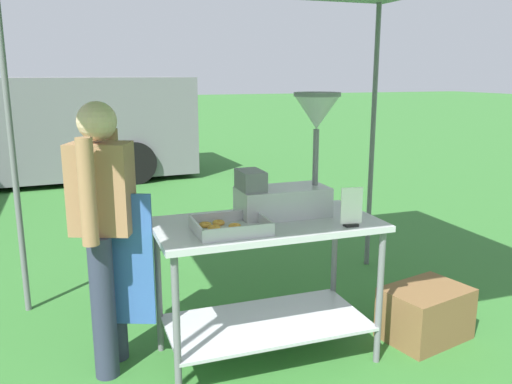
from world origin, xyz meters
The scene contains 8 objects.
ground_plane centered at (0.00, 6.00, 0.00)m, with size 70.00×70.00×0.00m, color #33702D.
donut_cart centered at (0.21, 0.99, 0.64)m, with size 1.34×0.69×0.89m.
donut_tray centered at (-0.06, 0.87, 0.91)m, with size 0.41×0.33×0.07m.
donut_fryer centered at (0.41, 1.08, 1.18)m, with size 0.64×0.29×0.76m.
menu_sign centered at (0.64, 0.74, 0.99)m, with size 0.13×0.05×0.23m.
vendor centered at (-0.72, 1.19, 0.90)m, with size 0.46×0.53×1.61m.
supply_crate centered at (1.31, 0.85, 0.18)m, with size 0.63×0.51×0.35m.
van_grey centered at (-1.71, 7.55, 0.88)m, with size 5.78×2.33×1.69m.
Camera 1 is at (-0.87, -1.85, 1.76)m, focal length 36.86 mm.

